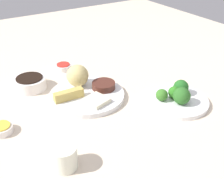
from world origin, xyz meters
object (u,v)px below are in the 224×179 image
(soy_sauce_bowl, at_px, (30,83))
(teacup, at_px, (64,157))
(main_plate, at_px, (87,95))
(sauce_ramekin_sweet_and_sour, at_px, (63,67))
(broccoli_plate, at_px, (177,101))
(sauce_ramekin_hot_mustard, at_px, (2,129))

(soy_sauce_bowl, xyz_separation_m, teacup, (0.05, 0.42, 0.01))
(main_plate, bearing_deg, soy_sauce_bowl, -49.14)
(sauce_ramekin_sweet_and_sour, relative_size, teacup, 0.98)
(sauce_ramekin_sweet_and_sour, bearing_deg, teacup, 66.45)
(broccoli_plate, bearing_deg, sauce_ramekin_sweet_and_sour, -63.56)
(sauce_ramekin_hot_mustard, bearing_deg, teacup, 113.87)
(sauce_ramekin_sweet_and_sour, bearing_deg, main_plate, 85.11)
(broccoli_plate, relative_size, teacup, 3.20)
(broccoli_plate, xyz_separation_m, teacup, (0.43, 0.07, 0.02))
(sauce_ramekin_hot_mustard, height_order, teacup, teacup)
(soy_sauce_bowl, relative_size, sauce_ramekin_hot_mustard, 1.79)
(sauce_ramekin_sweet_and_sour, bearing_deg, sauce_ramekin_hot_mustard, 41.88)
(main_plate, xyz_separation_m, sauce_ramekin_sweet_and_sour, (-0.02, -0.24, 0.00))
(sauce_ramekin_hot_mustard, relative_size, teacup, 0.98)
(broccoli_plate, bearing_deg, sauce_ramekin_hot_mustard, -15.75)
(soy_sauce_bowl, bearing_deg, main_plate, 130.86)
(sauce_ramekin_sweet_and_sour, height_order, teacup, teacup)
(main_plate, relative_size, teacup, 3.93)
(main_plate, height_order, sauce_ramekin_sweet_and_sour, sauce_ramekin_sweet_and_sour)
(broccoli_plate, distance_m, sauce_ramekin_hot_mustard, 0.55)
(sauce_ramekin_sweet_and_sour, xyz_separation_m, teacup, (0.22, 0.50, 0.02))
(sauce_ramekin_sweet_and_sour, relative_size, sauce_ramekin_hot_mustard, 1.00)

